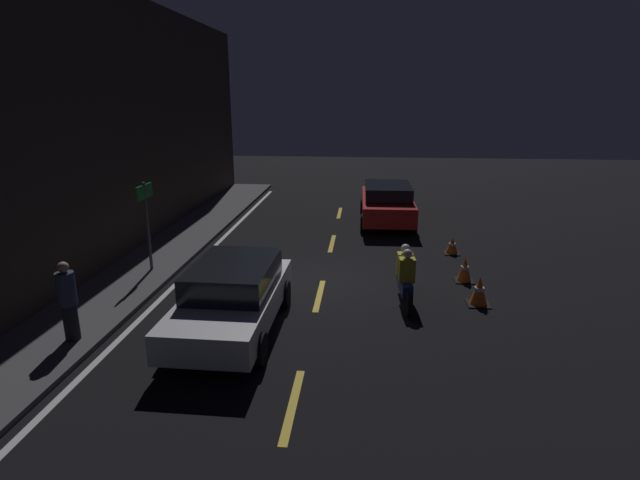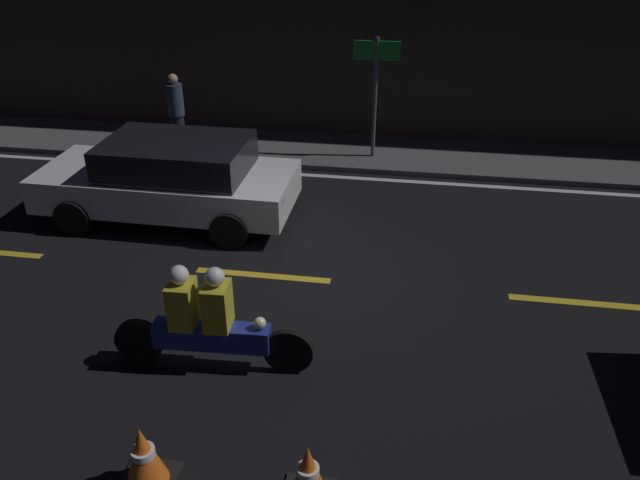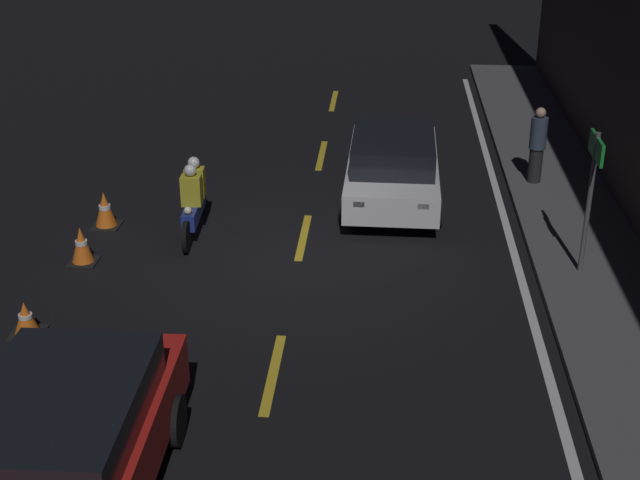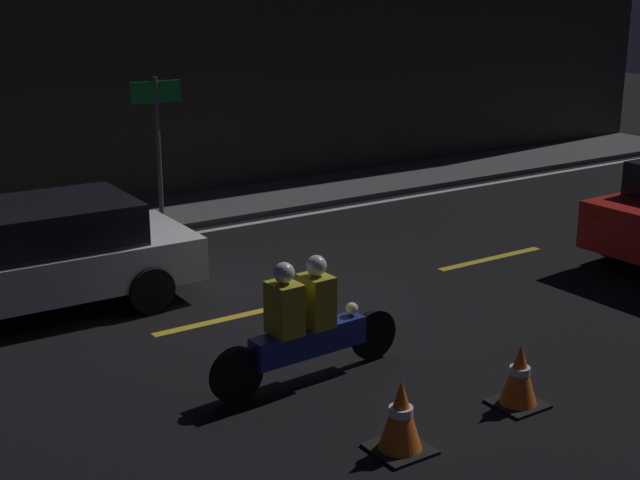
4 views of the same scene
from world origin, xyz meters
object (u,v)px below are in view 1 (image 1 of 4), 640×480
at_px(motorcycle, 405,276).
at_px(shop_sign, 146,209).
at_px(traffic_cone_far, 452,246).
at_px(pedestrian, 68,301).
at_px(taxi_red, 387,202).
at_px(sedan_white, 233,295).
at_px(traffic_cone_near, 479,291).
at_px(traffic_cone_mid, 465,270).

xyz_separation_m(motorcycle, shop_sign, (1.36, 6.77, 1.17)).
distance_m(motorcycle, traffic_cone_far, 4.26).
xyz_separation_m(traffic_cone_far, pedestrian, (-6.63, 8.31, 0.66)).
bearing_deg(taxi_red, sedan_white, 158.80).
relative_size(motorcycle, traffic_cone_far, 4.46).
distance_m(traffic_cone_near, pedestrian, 8.74).
bearing_deg(traffic_cone_far, sedan_white, 136.57).
relative_size(taxi_red, shop_sign, 1.89).
relative_size(sedan_white, motorcycle, 1.81).
xyz_separation_m(motorcycle, traffic_cone_mid, (1.47, -1.66, -0.31)).
bearing_deg(motorcycle, sedan_white, 113.37).
relative_size(traffic_cone_far, shop_sign, 0.22).
bearing_deg(shop_sign, traffic_cone_mid, -89.22).
bearing_deg(shop_sign, traffic_cone_near, -99.49).
distance_m(taxi_red, traffic_cone_far, 4.20).
xyz_separation_m(traffic_cone_mid, traffic_cone_far, (2.40, -0.06, -0.07)).
bearing_deg(traffic_cone_far, pedestrian, 128.62).
distance_m(sedan_white, traffic_cone_mid, 6.23).
bearing_deg(traffic_cone_far, shop_sign, 106.51).
height_order(sedan_white, traffic_cone_near, sedan_white).
bearing_deg(traffic_cone_near, shop_sign, 80.51).
bearing_deg(traffic_cone_mid, taxi_red, 16.43).
bearing_deg(shop_sign, motorcycle, -101.34).
height_order(motorcycle, shop_sign, shop_sign).
relative_size(motorcycle, shop_sign, 0.98).
distance_m(traffic_cone_far, pedestrian, 10.65).
bearing_deg(shop_sign, pedestrian, -177.41).
relative_size(sedan_white, traffic_cone_far, 8.08).
relative_size(pedestrian, shop_sign, 0.66).
relative_size(motorcycle, traffic_cone_near, 3.41).
relative_size(taxi_red, motorcycle, 1.93).
bearing_deg(pedestrian, sedan_white, -71.69).
bearing_deg(motorcycle, traffic_cone_mid, -51.06).
distance_m(sedan_white, shop_sign, 4.56).
height_order(traffic_cone_mid, shop_sign, shop_sign).
distance_m(sedan_white, pedestrian, 3.11).
xyz_separation_m(motorcycle, traffic_cone_near, (-0.06, -1.71, -0.29)).
distance_m(traffic_cone_mid, shop_sign, 8.56).
xyz_separation_m(traffic_cone_near, shop_sign, (1.42, 8.48, 1.46)).
height_order(taxi_red, pedestrian, pedestrian).
relative_size(motorcycle, pedestrian, 1.48).
distance_m(sedan_white, taxi_red, 10.00).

